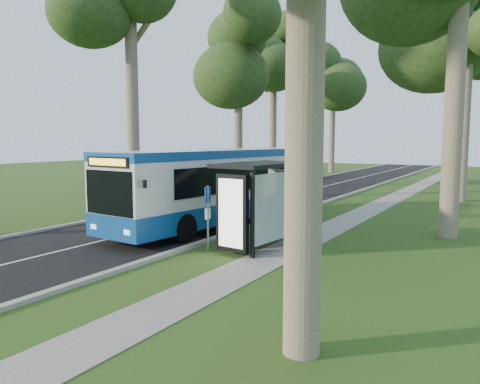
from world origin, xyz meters
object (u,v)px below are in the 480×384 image
Objects in this scene: bus at (224,186)px; bus_stop_sign at (208,210)px; bus_shelter at (257,189)px; litter_bin at (259,221)px; car_white at (238,177)px; car_silver at (281,171)px.

bus is 5.23m from bus_stop_sign.
bus_shelter is 3.75m from litter_bin.
bus is 5.21m from bus_shelter.
bus_stop_sign reaches higher than car_white.
litter_bin is at bearing 122.62° from bus_shelter.
bus is 3.51× the size of bus_shelter.
bus is at bearing 140.74° from bus_shelter.
bus is at bearing 162.26° from litter_bin.
bus_stop_sign is 21.37m from car_white.
bus_stop_sign is 0.62× the size of bus_shelter.
bus_shelter is at bearing 35.87° from bus_stop_sign.
car_silver is at bearing 109.89° from bus_stop_sign.
bus_stop_sign reaches higher than litter_bin.
car_white reaches higher than litter_bin.
bus is at bearing -43.41° from car_white.
bus is 16.16m from car_white.
bus_shelter is 0.72× the size of car_white.
car_silver reaches higher than litter_bin.
car_white is (-10.01, 18.87, -0.56)m from bus_stop_sign.
car_silver is (-0.17, 8.22, -0.02)m from car_white.
bus_shelter is 21.21m from car_white.
bus is at bearing -95.50° from car_silver.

